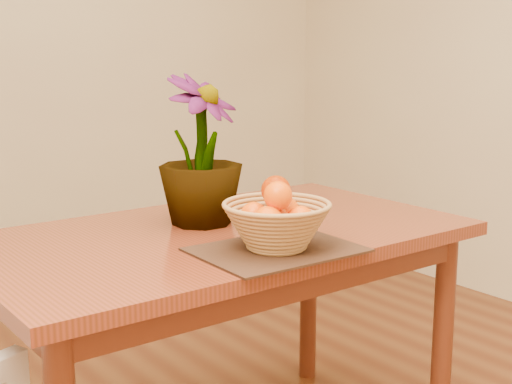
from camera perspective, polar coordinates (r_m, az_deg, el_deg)
table at (r=2.07m, az=-2.80°, el=-5.40°), size 1.40×0.80×0.75m
placemat at (r=1.84m, az=1.66°, el=-4.65°), size 0.41×0.32×0.01m
wicker_basket at (r=1.82m, az=1.67°, el=-2.85°), size 0.28×0.28×0.11m
orange_pile at (r=1.82m, az=1.66°, el=-1.18°), size 0.18×0.18×0.14m
potted_plant at (r=2.09m, az=-4.45°, el=3.35°), size 0.33×0.33×0.44m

